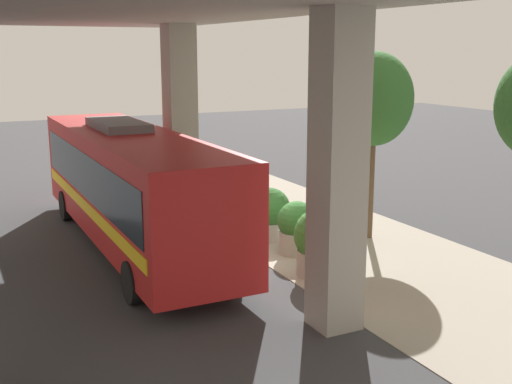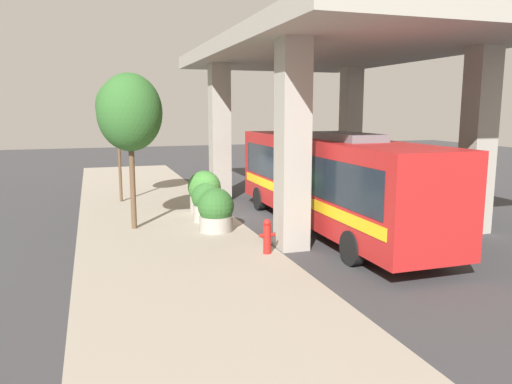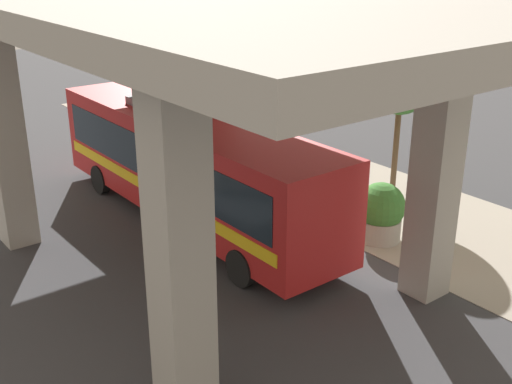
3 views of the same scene
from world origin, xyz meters
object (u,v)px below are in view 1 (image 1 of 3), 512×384
(fire_hydrant, at_px, (205,201))
(planter_middle, at_px, (321,243))
(street_tree_near, at_px, (374,100))
(planter_front, at_px, (269,215))
(planter_back, at_px, (297,228))
(bus, at_px, (131,181))

(fire_hydrant, relative_size, planter_middle, 0.62)
(fire_hydrant, xyz_separation_m, street_tree_near, (-3.56, 4.57, 3.66))
(planter_front, relative_size, planter_back, 1.04)
(street_tree_near, bearing_deg, bus, -19.78)
(planter_front, height_order, planter_back, planter_front)
(planter_middle, relative_size, street_tree_near, 0.32)
(fire_hydrant, relative_size, planter_back, 0.72)
(fire_hydrant, height_order, street_tree_near, street_tree_near)
(bus, height_order, fire_hydrant, bus)
(planter_back, bearing_deg, street_tree_near, -172.67)
(planter_front, distance_m, planter_middle, 3.52)
(planter_middle, xyz_separation_m, street_tree_near, (-3.12, -2.19, 3.35))
(bus, height_order, planter_middle, bus)
(bus, relative_size, fire_hydrant, 11.08)
(planter_middle, xyz_separation_m, planter_back, (-0.35, -1.83, -0.11))
(street_tree_near, bearing_deg, planter_back, 7.33)
(bus, height_order, planter_front, bus)
(planter_front, bearing_deg, bus, -15.63)
(planter_front, xyz_separation_m, planter_middle, (0.35, 3.50, 0.11))
(fire_hydrant, distance_m, planter_back, 5.00)
(bus, relative_size, planter_front, 7.68)
(planter_front, distance_m, street_tree_near, 4.63)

